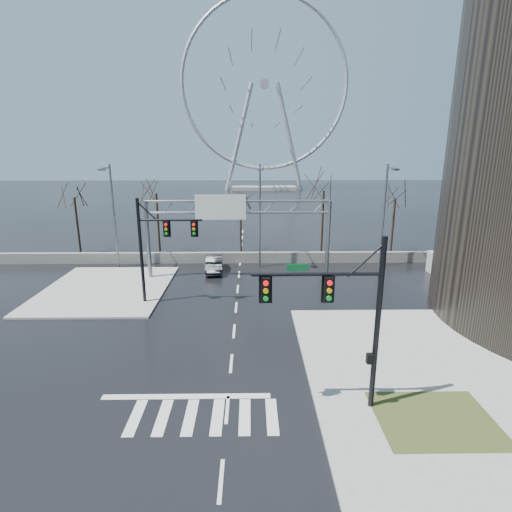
{
  "coord_description": "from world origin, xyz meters",
  "views": [
    {
      "loc": [
        1.08,
        -19.61,
        11.42
      ],
      "look_at": [
        1.48,
        7.81,
        4.0
      ],
      "focal_mm": 28.0,
      "sensor_mm": 36.0,
      "label": 1
    }
  ],
  "objects_px": {
    "sign_gantry": "(234,222)",
    "signal_mast_far": "(156,241)",
    "car": "(214,264)",
    "signal_mast_near": "(347,309)",
    "ferris_wheel": "(264,91)"
  },
  "relations": [
    {
      "from": "signal_mast_far",
      "to": "car",
      "type": "relative_size",
      "value": 1.8
    },
    {
      "from": "sign_gantry",
      "to": "car",
      "type": "bearing_deg",
      "value": 134.87
    },
    {
      "from": "sign_gantry",
      "to": "ferris_wheel",
      "type": "xyz_separation_m",
      "value": [
        5.38,
        80.04,
        20.95
      ]
    },
    {
      "from": "signal_mast_near",
      "to": "signal_mast_far",
      "type": "distance_m",
      "value": 17.03
    },
    {
      "from": "sign_gantry",
      "to": "signal_mast_far",
      "type": "bearing_deg",
      "value": -132.47
    },
    {
      "from": "signal_mast_near",
      "to": "signal_mast_far",
      "type": "height_order",
      "value": "same"
    },
    {
      "from": "signal_mast_near",
      "to": "ferris_wheel",
      "type": "distance_m",
      "value": 101.29
    },
    {
      "from": "signal_mast_far",
      "to": "car",
      "type": "bearing_deg",
      "value": 66.71
    },
    {
      "from": "sign_gantry",
      "to": "car",
      "type": "xyz_separation_m",
      "value": [
        -2.03,
        2.04,
        -4.45
      ]
    },
    {
      "from": "signal_mast_near",
      "to": "car",
      "type": "bearing_deg",
      "value": 109.74
    },
    {
      "from": "signal_mast_far",
      "to": "sign_gantry",
      "type": "relative_size",
      "value": 0.49
    },
    {
      "from": "signal_mast_near",
      "to": "sign_gantry",
      "type": "relative_size",
      "value": 0.49
    },
    {
      "from": "signal_mast_far",
      "to": "car",
      "type": "height_order",
      "value": "signal_mast_far"
    },
    {
      "from": "car",
      "to": "ferris_wheel",
      "type": "bearing_deg",
      "value": 80.9
    },
    {
      "from": "signal_mast_far",
      "to": "sign_gantry",
      "type": "height_order",
      "value": "signal_mast_far"
    }
  ]
}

